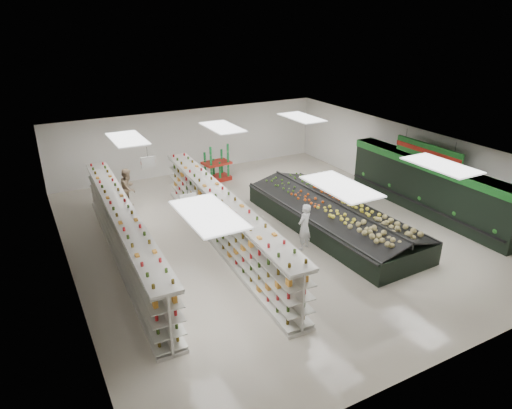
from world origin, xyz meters
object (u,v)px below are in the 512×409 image
gondola_left (125,236)px  shopper_background (128,188)px  soda_endcap (217,164)px  shopper_main (304,227)px  gondola_center (223,223)px  produce_island (332,216)px

gondola_left → shopper_background: 4.49m
soda_endcap → shopper_background: (-4.61, -1.37, 0.05)m
soda_endcap → shopper_main: (-0.17, -7.88, 0.03)m
gondola_center → gondola_left: bearing=171.9°
gondola_center → produce_island: 4.25m
shopper_main → gondola_center: bearing=-55.6°
soda_endcap → gondola_left: bearing=-135.5°
gondola_left → soda_endcap: bearing=46.5°
produce_island → shopper_main: bearing=-155.5°
gondola_center → soda_endcap: (2.53, 6.32, -0.06)m
gondola_left → soda_endcap: 8.13m
shopper_main → shopper_background: bearing=-78.0°
shopper_main → shopper_background: 7.88m
gondola_center → produce_island: (4.18, -0.73, -0.33)m
produce_island → shopper_main: 2.02m
shopper_main → gondola_left: bearing=-43.5°
gondola_left → shopper_background: gondola_left is taller
soda_endcap → shopper_main: size_ratio=0.99×
soda_endcap → produce_island: bearing=-76.9°
produce_island → soda_endcap: bearing=103.1°
gondola_center → shopper_main: 2.83m
soda_endcap → gondola_center: bearing=-111.8°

